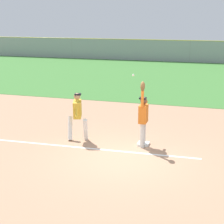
{
  "coord_description": "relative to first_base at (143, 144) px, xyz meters",
  "views": [
    {
      "loc": [
        2.63,
        -10.28,
        4.33
      ],
      "look_at": [
        -0.82,
        1.49,
        1.05
      ],
      "focal_mm": 58.35,
      "sensor_mm": 36.0,
      "label": 1
    }
  ],
  "objects": [
    {
      "name": "fielder",
      "position": [
        0.0,
        -0.16,
        1.08
      ],
      "size": [
        0.27,
        0.89,
        2.28
      ],
      "rotation": [
        0.0,
        0.0,
        3.15
      ],
      "color": "silver",
      "rests_on": "ground_plane"
    },
    {
      "name": "first_base",
      "position": [
        0.0,
        0.0,
        0.0
      ],
      "size": [
        0.38,
        0.38,
        0.08
      ],
      "primitive_type": "cube",
      "rotation": [
        0.0,
        0.0,
        -0.0
      ],
      "color": "white",
      "rests_on": "ground_plane"
    },
    {
      "name": "parked_car_white",
      "position": [
        2.45,
        27.51,
        0.63
      ],
      "size": [
        4.53,
        2.38,
        1.25
      ],
      "rotation": [
        0.0,
        0.0,
        0.08
      ],
      "color": "white",
      "rests_on": "ground_plane"
    },
    {
      "name": "outfield_grass",
      "position": [
        -0.35,
        14.66,
        -0.04
      ],
      "size": [
        47.6,
        17.53,
        0.01
      ],
      "primitive_type": "cube",
      "color": "#3D7533",
      "rests_on": "ground_plane"
    },
    {
      "name": "parked_car_blue",
      "position": [
        -9.76,
        27.82,
        0.63
      ],
      "size": [
        4.58,
        2.49,
        1.25
      ],
      "rotation": [
        0.0,
        0.0,
        0.11
      ],
      "color": "#23389E",
      "rests_on": "ground_plane"
    },
    {
      "name": "chalk_foul_line",
      "position": [
        -4.0,
        -0.9,
        -0.04
      ],
      "size": [
        12.0,
        0.43,
        0.01
      ],
      "primitive_type": "cube",
      "rotation": [
        0.0,
        0.0,
        0.03
      ],
      "color": "white",
      "rests_on": "ground_plane"
    },
    {
      "name": "outfield_fence",
      "position": [
        -0.35,
        23.42,
        0.99
      ],
      "size": [
        47.68,
        0.08,
        2.06
      ],
      "color": "#93999E",
      "rests_on": "ground_plane"
    },
    {
      "name": "parked_car_silver",
      "position": [
        -3.41,
        27.57,
        0.63
      ],
      "size": [
        4.5,
        2.31,
        1.25
      ],
      "rotation": [
        0.0,
        0.0,
        0.06
      ],
      "color": "#B7B7BC",
      "rests_on": "ground_plane"
    },
    {
      "name": "baseball",
      "position": [
        -0.45,
        0.25,
        2.33
      ],
      "size": [
        0.07,
        0.07,
        0.07
      ],
      "primitive_type": "sphere",
      "color": "white"
    },
    {
      "name": "ground_plane",
      "position": [
        -0.35,
        -1.34,
        -0.04
      ],
      "size": [
        78.4,
        78.4,
        0.0
      ],
      "primitive_type": "plane",
      "color": "tan"
    },
    {
      "name": "runner",
      "position": [
        -2.34,
        -0.16,
        0.96
      ],
      "size": [
        0.85,
        0.83,
        1.72
      ],
      "rotation": [
        0.0,
        0.0,
        0.28
      ],
      "color": "white",
      "rests_on": "ground_plane"
    }
  ]
}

